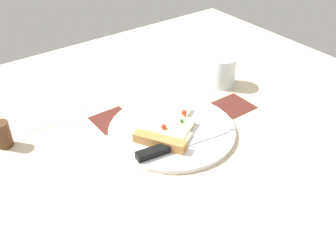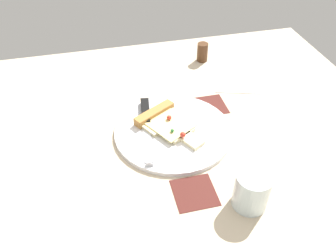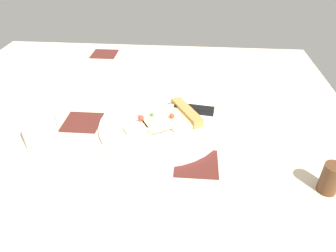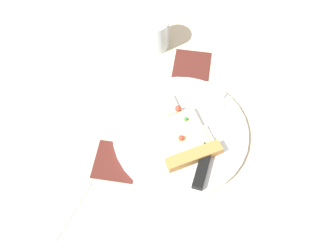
% 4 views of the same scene
% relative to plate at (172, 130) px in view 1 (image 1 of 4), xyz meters
% --- Properties ---
extents(ground_plane, '(1.14, 1.14, 0.03)m').
position_rel_plate_xyz_m(ground_plane, '(0.02, -0.08, -0.02)').
color(ground_plane, '#C6B293').
rests_on(ground_plane, ground).
extents(plate, '(0.30, 0.30, 0.01)m').
position_rel_plate_xyz_m(plate, '(0.00, 0.00, 0.00)').
color(plate, silver).
rests_on(plate, ground_plane).
extents(pizza_slice, '(0.16, 0.19, 0.03)m').
position_rel_plate_xyz_m(pizza_slice, '(-0.01, 0.02, 0.01)').
color(pizza_slice, beige).
rests_on(pizza_slice, plate).
extents(knife, '(0.05, 0.24, 0.02)m').
position_rel_plate_xyz_m(knife, '(-0.06, 0.03, 0.01)').
color(knife, silver).
rests_on(knife, plate).
extents(drinking_glass, '(0.07, 0.07, 0.08)m').
position_rel_plate_xyz_m(drinking_glass, '(0.10, -0.25, 0.04)').
color(drinking_glass, silver).
rests_on(drinking_glass, ground_plane).
extents(pepper_shaker, '(0.04, 0.04, 0.06)m').
position_rel_plate_xyz_m(pepper_shaker, '(0.18, 0.33, 0.02)').
color(pepper_shaker, '#4C2D19').
rests_on(pepper_shaker, ground_plane).
extents(napkin, '(0.16, 0.16, 0.00)m').
position_rel_plate_xyz_m(napkin, '(0.25, 0.19, -0.00)').
color(napkin, white).
rests_on(napkin, ground_plane).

